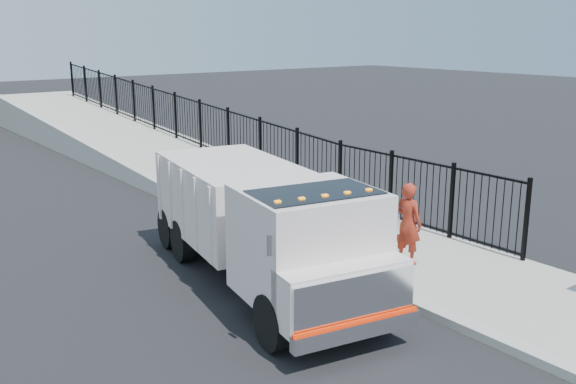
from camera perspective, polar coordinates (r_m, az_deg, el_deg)
ground at (r=13.62m, az=4.61°, el=-7.35°), size 120.00×120.00×0.00m
sidewalk at (r=13.70m, az=16.37°, el=-7.50°), size 3.55×12.00×0.12m
curb at (r=12.29m, az=10.92°, el=-9.62°), size 0.30×12.00×0.16m
ramp at (r=27.98m, az=-14.32°, el=3.46°), size 3.95×24.06×3.19m
iron_fence at (r=24.89m, az=-7.76°, el=4.59°), size 0.10×28.00×1.80m
truck at (r=12.57m, az=-2.19°, el=-2.55°), size 3.48×7.40×2.44m
worker at (r=13.87m, az=10.62°, el=-2.75°), size 0.51×0.70×1.77m
debris at (r=15.48m, az=7.34°, el=-4.08°), size 0.39×0.39×0.10m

